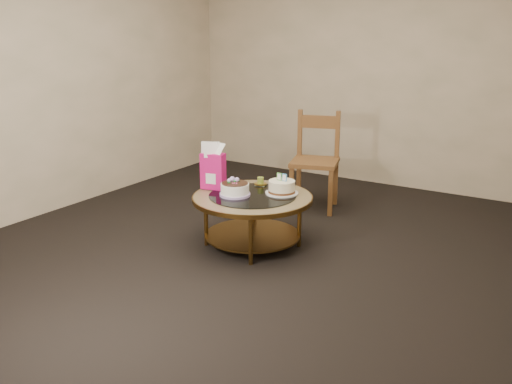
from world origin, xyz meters
The scene contains 8 objects.
ground centered at (0.00, 0.00, 0.00)m, with size 5.00×5.00×0.00m, color black.
room_walls centered at (0.00, 0.00, 1.54)m, with size 4.52×5.02×2.61m.
coffee_table centered at (0.00, 0.00, 0.38)m, with size 1.02×1.02×0.46m.
decorated_cake centered at (-0.12, -0.09, 0.51)m, with size 0.26×0.26×0.15m.
cream_cake centered at (0.19, 0.17, 0.51)m, with size 0.28×0.28×0.18m.
gift_bag centered at (-0.40, -0.01, 0.66)m, with size 0.22×0.18×0.41m.
pillar_candle centered at (-0.10, 0.29, 0.48)m, with size 0.12×0.12×0.08m.
dining_chair centered at (-0.02, 1.25, 0.50)m, with size 0.57×0.57×0.99m.
Camera 1 is at (2.45, -3.89, 1.86)m, focal length 40.00 mm.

